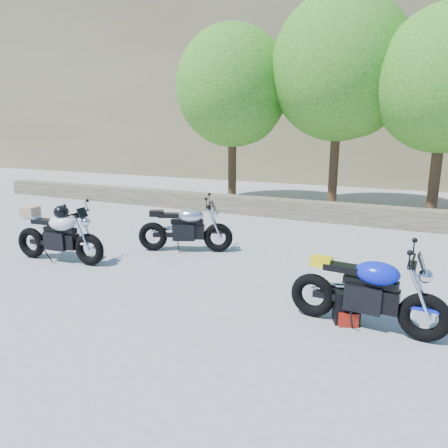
{
  "coord_description": "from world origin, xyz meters",
  "views": [
    {
      "loc": [
        3.18,
        -5.14,
        2.3
      ],
      "look_at": [
        0.2,
        1.0,
        0.75
      ],
      "focal_mm": 32.0,
      "sensor_mm": 36.0,
      "label": 1
    }
  ],
  "objects_px": {
    "silver_bike": "(186,229)",
    "blue_bike": "(367,292)",
    "white_bike": "(58,234)",
    "backpack": "(347,308)"
  },
  "relations": [
    {
      "from": "white_bike",
      "to": "blue_bike",
      "type": "distance_m",
      "value": 5.38
    },
    {
      "from": "white_bike",
      "to": "blue_bike",
      "type": "bearing_deg",
      "value": -8.82
    },
    {
      "from": "silver_bike",
      "to": "backpack",
      "type": "bearing_deg",
      "value": -50.02
    },
    {
      "from": "silver_bike",
      "to": "blue_bike",
      "type": "bearing_deg",
      "value": -48.99
    },
    {
      "from": "white_bike",
      "to": "blue_bike",
      "type": "height_order",
      "value": "white_bike"
    },
    {
      "from": "silver_bike",
      "to": "blue_bike",
      "type": "relative_size",
      "value": 0.97
    },
    {
      "from": "silver_bike",
      "to": "backpack",
      "type": "xyz_separation_m",
      "value": [
        3.4,
        -1.8,
        -0.26
      ]
    },
    {
      "from": "silver_bike",
      "to": "white_bike",
      "type": "xyz_separation_m",
      "value": [
        -1.75,
        -1.58,
        0.05
      ]
    },
    {
      "from": "silver_bike",
      "to": "blue_bike",
      "type": "distance_m",
      "value": 4.06
    },
    {
      "from": "white_bike",
      "to": "backpack",
      "type": "bearing_deg",
      "value": -8.55
    }
  ]
}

